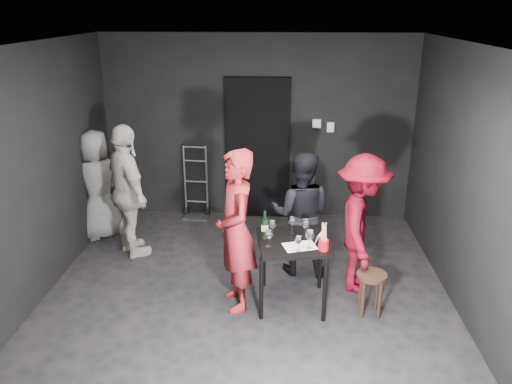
# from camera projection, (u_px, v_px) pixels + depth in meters

# --- Properties ---
(floor) EXTENTS (4.50, 5.00, 0.02)m
(floor) POSITION_uv_depth(u_px,v_px,m) (246.00, 303.00, 5.45)
(floor) COLOR black
(floor) RESTS_ON ground
(ceiling) EXTENTS (4.50, 5.00, 0.02)m
(ceiling) POSITION_uv_depth(u_px,v_px,m) (244.00, 46.00, 4.50)
(ceiling) COLOR silver
(ceiling) RESTS_ON ground
(wall_back) EXTENTS (4.50, 0.04, 2.70)m
(wall_back) POSITION_uv_depth(u_px,v_px,m) (258.00, 129.00, 7.31)
(wall_back) COLOR black
(wall_back) RESTS_ON ground
(wall_front) EXTENTS (4.50, 0.04, 2.70)m
(wall_front) POSITION_uv_depth(u_px,v_px,m) (209.00, 347.00, 2.63)
(wall_front) COLOR black
(wall_front) RESTS_ON ground
(wall_left) EXTENTS (0.04, 5.00, 2.70)m
(wall_left) POSITION_uv_depth(u_px,v_px,m) (26.00, 182.00, 5.09)
(wall_left) COLOR black
(wall_left) RESTS_ON ground
(wall_right) EXTENTS (0.04, 5.00, 2.70)m
(wall_right) POSITION_uv_depth(u_px,v_px,m) (475.00, 191.00, 4.86)
(wall_right) COLOR black
(wall_right) RESTS_ON ground
(doorway) EXTENTS (0.95, 0.10, 2.10)m
(doorway) POSITION_uv_depth(u_px,v_px,m) (258.00, 149.00, 7.36)
(doorway) COLOR black
(doorway) RESTS_ON ground
(wallbox_upper) EXTENTS (0.12, 0.06, 0.12)m
(wallbox_upper) POSITION_uv_depth(u_px,v_px,m) (317.00, 123.00, 7.18)
(wallbox_upper) COLOR #B7B7B2
(wallbox_upper) RESTS_ON wall_back
(wallbox_lower) EXTENTS (0.10, 0.06, 0.14)m
(wallbox_lower) POSITION_uv_depth(u_px,v_px,m) (330.00, 127.00, 7.19)
(wallbox_lower) COLOR #B7B7B2
(wallbox_lower) RESTS_ON wall_back
(hand_truck) EXTENTS (0.37, 0.32, 1.11)m
(hand_truck) POSITION_uv_depth(u_px,v_px,m) (196.00, 204.00, 7.61)
(hand_truck) COLOR #B2B2B7
(hand_truck) RESTS_ON floor
(tasting_table) EXTENTS (0.72, 0.72, 0.75)m
(tasting_table) POSITION_uv_depth(u_px,v_px,m) (293.00, 249.00, 5.23)
(tasting_table) COLOR black
(tasting_table) RESTS_ON floor
(stool) EXTENTS (0.31, 0.31, 0.47)m
(stool) POSITION_uv_depth(u_px,v_px,m) (371.00, 283.00, 5.14)
(stool) COLOR black
(stool) RESTS_ON floor
(server_red) EXTENTS (0.67, 0.84, 2.01)m
(server_red) POSITION_uv_depth(u_px,v_px,m) (236.00, 219.00, 5.08)
(server_red) COLOR maroon
(server_red) RESTS_ON floor
(woman_black) EXTENTS (0.78, 0.50, 1.51)m
(woman_black) POSITION_uv_depth(u_px,v_px,m) (301.00, 213.00, 5.85)
(woman_black) COLOR black
(woman_black) RESTS_ON floor
(man_maroon) EXTENTS (0.62, 1.12, 1.66)m
(man_maroon) POSITION_uv_depth(u_px,v_px,m) (362.00, 221.00, 5.46)
(man_maroon) COLOR maroon
(man_maroon) RESTS_ON floor
(bystander_cream) EXTENTS (1.14, 1.25, 1.96)m
(bystander_cream) POSITION_uv_depth(u_px,v_px,m) (127.00, 183.00, 6.18)
(bystander_cream) COLOR beige
(bystander_cream) RESTS_ON floor
(bystander_grey) EXTENTS (0.86, 0.75, 1.54)m
(bystander_grey) POSITION_uv_depth(u_px,v_px,m) (98.00, 184.00, 6.76)
(bystander_grey) COLOR slate
(bystander_grey) RESTS_ON floor
(tasting_mat) EXTENTS (0.37, 0.30, 0.00)m
(tasting_mat) POSITION_uv_depth(u_px,v_px,m) (300.00, 246.00, 5.06)
(tasting_mat) COLOR white
(tasting_mat) RESTS_ON tasting_table
(wine_glass_a) EXTENTS (0.09, 0.09, 0.20)m
(wine_glass_a) POSITION_uv_depth(u_px,v_px,m) (269.00, 238.00, 5.02)
(wine_glass_a) COLOR white
(wine_glass_a) RESTS_ON tasting_table
(wine_glass_b) EXTENTS (0.10, 0.10, 0.19)m
(wine_glass_b) POSITION_uv_depth(u_px,v_px,m) (272.00, 228.00, 5.26)
(wine_glass_b) COLOR white
(wine_glass_b) RESTS_ON tasting_table
(wine_glass_c) EXTENTS (0.10, 0.10, 0.20)m
(wine_glass_c) POSITION_uv_depth(u_px,v_px,m) (292.00, 224.00, 5.33)
(wine_glass_c) COLOR white
(wine_glass_c) RESTS_ON tasting_table
(wine_glass_d) EXTENTS (0.07, 0.07, 0.18)m
(wine_glass_d) POSITION_uv_depth(u_px,v_px,m) (298.00, 243.00, 4.94)
(wine_glass_d) COLOR white
(wine_glass_d) RESTS_ON tasting_table
(wine_glass_e) EXTENTS (0.09, 0.09, 0.22)m
(wine_glass_e) POSITION_uv_depth(u_px,v_px,m) (310.00, 238.00, 4.98)
(wine_glass_e) COLOR white
(wine_glass_e) RESTS_ON tasting_table
(wine_glass_f) EXTENTS (0.10, 0.10, 0.21)m
(wine_glass_f) POSITION_uv_depth(u_px,v_px,m) (306.00, 227.00, 5.25)
(wine_glass_f) COLOR white
(wine_glass_f) RESTS_ON tasting_table
(wine_bottle) EXTENTS (0.07, 0.07, 0.31)m
(wine_bottle) POSITION_uv_depth(u_px,v_px,m) (265.00, 228.00, 5.21)
(wine_bottle) COLOR black
(wine_bottle) RESTS_ON tasting_table
(breadstick_cup) EXTENTS (0.10, 0.10, 0.31)m
(breadstick_cup) POSITION_uv_depth(u_px,v_px,m) (324.00, 237.00, 4.94)
(breadstick_cup) COLOR red
(breadstick_cup) RESTS_ON tasting_table
(reserved_card) EXTENTS (0.13, 0.16, 0.11)m
(reserved_card) POSITION_uv_depth(u_px,v_px,m) (319.00, 237.00, 5.15)
(reserved_card) COLOR white
(reserved_card) RESTS_ON tasting_table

